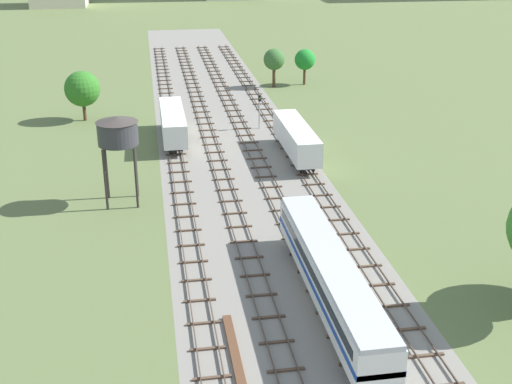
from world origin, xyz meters
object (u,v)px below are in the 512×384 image
passenger_coach_centre_left_nearest (330,274)px  freight_boxcar_centre_near (296,137)px  water_tower (118,132)px  freight_boxcar_far_left_mid (173,122)px  signal_post_nearest (259,107)px

passenger_coach_centre_left_nearest → freight_boxcar_centre_near: passenger_coach_centre_left_nearest is taller
freight_boxcar_centre_near → water_tower: 22.75m
freight_boxcar_far_left_mid → water_tower: 20.44m
freight_boxcar_centre_near → freight_boxcar_far_left_mid: size_ratio=1.00×
water_tower → signal_post_nearest: size_ratio=1.89×
passenger_coach_centre_left_nearest → freight_boxcar_centre_near: size_ratio=1.57×
passenger_coach_centre_left_nearest → freight_boxcar_far_left_mid: passenger_coach_centre_left_nearest is taller
water_tower → signal_post_nearest: bearing=52.1°
passenger_coach_centre_left_nearest → signal_post_nearest: signal_post_nearest is taller
water_tower → freight_boxcar_centre_near: bearing=27.6°
freight_boxcar_centre_near → water_tower: bearing=-152.4°
passenger_coach_centre_left_nearest → water_tower: bearing=124.9°
freight_boxcar_far_left_mid → signal_post_nearest: 12.00m
water_tower → passenger_coach_centre_left_nearest: bearing=-55.1°
signal_post_nearest → freight_boxcar_centre_near: bearing=-79.2°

